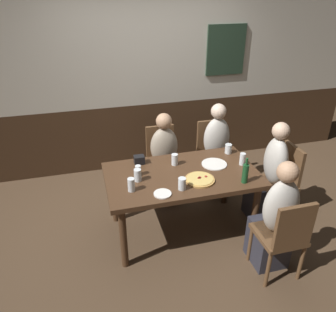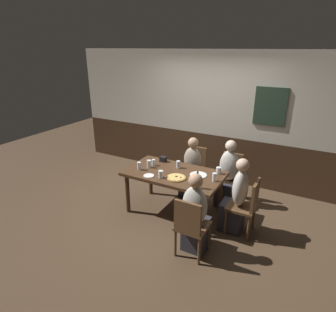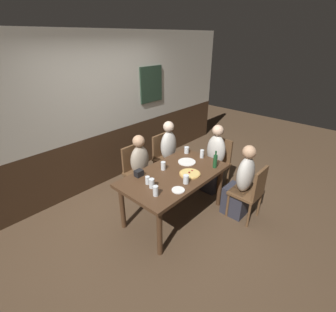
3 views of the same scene
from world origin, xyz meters
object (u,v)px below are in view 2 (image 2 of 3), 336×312
chair_head_east (247,204)px  person_right_near (196,219)px  plate_white_large (198,175)px  condiment_caddy (163,159)px  chair_right_far (230,175)px  person_right_far (227,178)px  pint_glass_pale (149,164)px  tumbler_short (161,175)px  beer_bottle_green (197,181)px  pizza (176,178)px  beer_glass_half (178,165)px  tumbler_water (154,163)px  pint_glass_stout (139,167)px  beer_glass_tall (218,171)px  highball_clear (214,178)px  dining_table (174,177)px  person_mid_far (191,172)px  person_head_east (236,201)px  chair_right_near (191,225)px  chair_mid_far (195,167)px  plate_white_small (149,176)px

chair_head_east → person_right_near: size_ratio=0.75×
plate_white_large → condiment_caddy: condiment_caddy is taller
plate_white_large → condiment_caddy: bearing=163.1°
chair_head_east → chair_right_far: same height
person_right_far → pint_glass_pale: person_right_far is taller
tumbler_short → beer_bottle_green: bearing=-3.9°
person_right_far → condiment_caddy: size_ratio=10.72×
pizza → tumbler_short: size_ratio=2.48×
condiment_caddy → beer_glass_half: bearing=-18.9°
tumbler_water → plate_white_large: 0.83m
chair_head_east → pint_glass_pale: bearing=-179.3°
plate_white_large → tumbler_short: bearing=-142.7°
pizza → person_right_far: bearing=57.3°
chair_head_east → pint_glass_stout: chair_head_east is taller
person_right_near → beer_glass_tall: 1.04m
person_right_far → pizza: (-0.56, -0.87, 0.25)m
chair_right_far → beer_bottle_green: bearing=-97.2°
beer_glass_tall → beer_bottle_green: bearing=-99.6°
beer_glass_half → highball_clear: (0.70, -0.18, 0.00)m
person_right_far → condiment_caddy: bearing=-160.7°
tumbler_short → condiment_caddy: 0.67m
pint_glass_pale → condiment_caddy: (0.08, 0.34, -0.01)m
chair_right_far → beer_glass_tall: (-0.05, -0.56, 0.29)m
dining_table → highball_clear: highball_clear is taller
pint_glass_stout → person_right_far: bearing=35.2°
person_mid_far → pint_glass_pale: (-0.47, -0.72, 0.33)m
person_head_east → pizza: bearing=-169.1°
chair_right_near → tumbler_short: 1.02m
plate_white_large → pint_glass_stout: bearing=-164.3°
person_head_east → beer_bottle_green: person_head_east is taller
chair_mid_far → condiment_caddy: size_ratio=8.00×
chair_mid_far → pint_glass_stout: 1.22m
person_right_far → tumbler_short: person_right_far is taller
chair_mid_far → person_mid_far: bearing=-90.0°
chair_right_near → highball_clear: size_ratio=6.65×
highball_clear → chair_mid_far: bearing=128.7°
person_right_far → beer_glass_tall: size_ratio=10.72×
tumbler_short → beer_bottle_green: size_ratio=0.45×
person_mid_far → condiment_caddy: 0.62m
condiment_caddy → plate_white_small: bearing=-81.2°
plate_white_large → chair_right_far: bearing=68.7°
beer_glass_tall → pint_glass_pale: bearing=-164.1°
person_right_near → tumbler_short: (-0.78, 0.42, 0.30)m
person_mid_far → chair_head_east: bearing=-30.1°
chair_mid_far → chair_right_far: (0.69, 0.00, 0.00)m
chair_right_near → pizza: chair_right_near is taller
chair_mid_far → condiment_caddy: (-0.39, -0.54, 0.29)m
pizza → chair_head_east: bearing=9.3°
chair_right_far → person_mid_far: person_mid_far is taller
dining_table → condiment_caddy: size_ratio=14.26×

